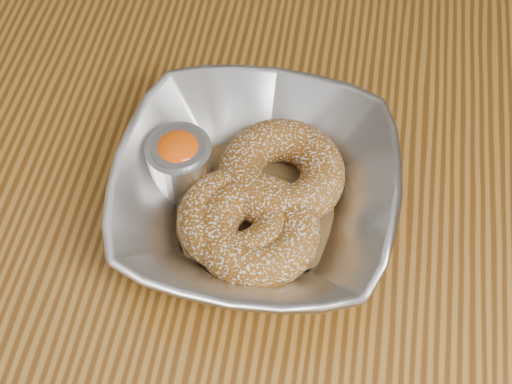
% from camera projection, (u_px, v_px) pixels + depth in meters
% --- Properties ---
extents(table, '(1.20, 0.80, 0.75)m').
position_uv_depth(table, '(225.00, 313.00, 0.68)').
color(table, brown).
rests_on(table, ground_plane).
extents(serving_bowl, '(0.24, 0.24, 0.06)m').
position_uv_depth(serving_bowl, '(256.00, 193.00, 0.60)').
color(serving_bowl, '#B1B3B8').
rests_on(serving_bowl, table).
extents(parchment, '(0.20, 0.20, 0.00)m').
position_uv_depth(parchment, '(256.00, 205.00, 0.61)').
color(parchment, brown).
rests_on(parchment, table).
extents(donut_back, '(0.13, 0.13, 0.04)m').
position_uv_depth(donut_back, '(282.00, 173.00, 0.61)').
color(donut_back, brown).
rests_on(donut_back, parchment).
extents(donut_front, '(0.10, 0.10, 0.03)m').
position_uv_depth(donut_front, '(236.00, 219.00, 0.59)').
color(donut_front, brown).
rests_on(donut_front, parchment).
extents(donut_extra, '(0.11, 0.11, 0.04)m').
position_uv_depth(donut_extra, '(257.00, 231.00, 0.58)').
color(donut_extra, brown).
rests_on(donut_extra, parchment).
extents(ramekin, '(0.06, 0.06, 0.05)m').
position_uv_depth(ramekin, '(180.00, 161.00, 0.61)').
color(ramekin, '#B1B3B8').
rests_on(ramekin, table).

